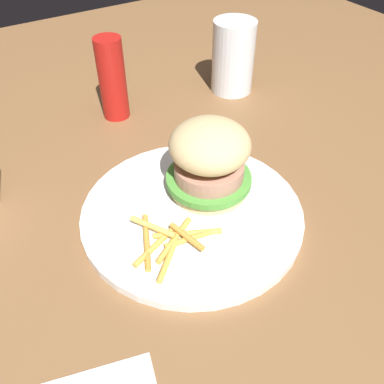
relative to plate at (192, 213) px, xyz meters
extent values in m
plane|color=brown|center=(0.01, 0.01, -0.01)|extent=(1.60, 1.60, 0.00)
cylinder|color=white|center=(0.00, 0.00, 0.00)|extent=(0.28, 0.28, 0.01)
cylinder|color=tan|center=(-0.02, 0.04, 0.01)|extent=(0.10, 0.10, 0.01)
cylinder|color=#4C9338|center=(-0.02, 0.04, 0.02)|extent=(0.11, 0.11, 0.01)
cylinder|color=tan|center=(-0.02, 0.04, 0.04)|extent=(0.09, 0.09, 0.02)
ellipsoid|color=tan|center=(-0.02, 0.04, 0.08)|extent=(0.10, 0.10, 0.06)
cylinder|color=gold|center=(0.03, -0.03, 0.01)|extent=(0.04, 0.08, 0.01)
cylinder|color=gold|center=(0.06, -0.07, 0.01)|extent=(0.05, 0.05, 0.01)
cylinder|color=gold|center=(0.02, -0.07, 0.01)|extent=(0.08, 0.04, 0.01)
cylinder|color=gold|center=(0.03, -0.05, 0.01)|extent=(0.04, 0.07, 0.01)
cylinder|color=gold|center=(0.03, -0.07, 0.01)|extent=(0.03, 0.07, 0.01)
cylinder|color=gold|center=(0.04, -0.03, 0.02)|extent=(0.05, 0.02, 0.01)
cylinder|color=#E5B251|center=(0.01, -0.06, 0.02)|extent=(0.06, 0.04, 0.01)
cylinder|color=gold|center=(0.04, -0.03, 0.01)|extent=(0.02, 0.06, 0.01)
cylinder|color=silver|center=(-0.24, 0.24, 0.06)|extent=(0.08, 0.08, 0.13)
cylinder|color=silver|center=(-0.24, 0.24, 0.04)|extent=(0.07, 0.07, 0.10)
cylinder|color=#B21914|center=(-0.27, 0.02, 0.06)|extent=(0.04, 0.04, 0.13)
camera|label=1|loc=(0.32, -0.20, 0.38)|focal=39.10mm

